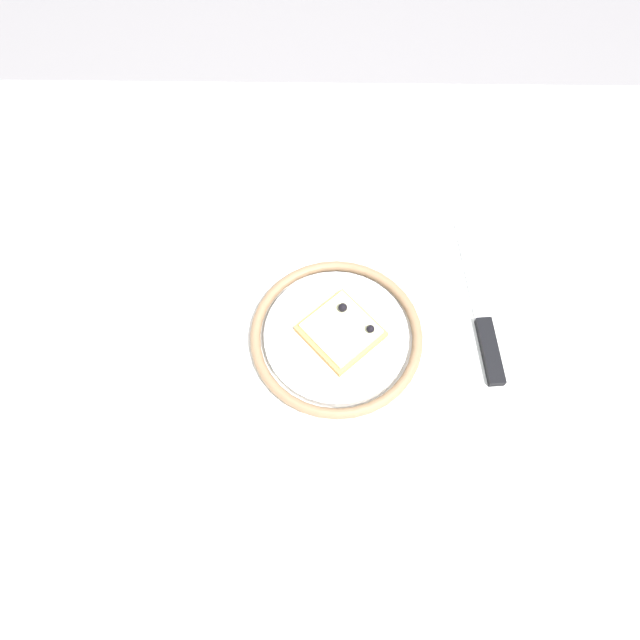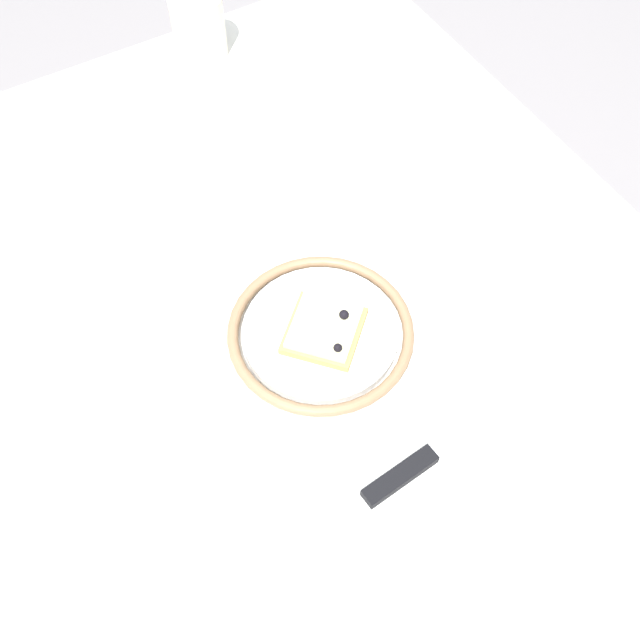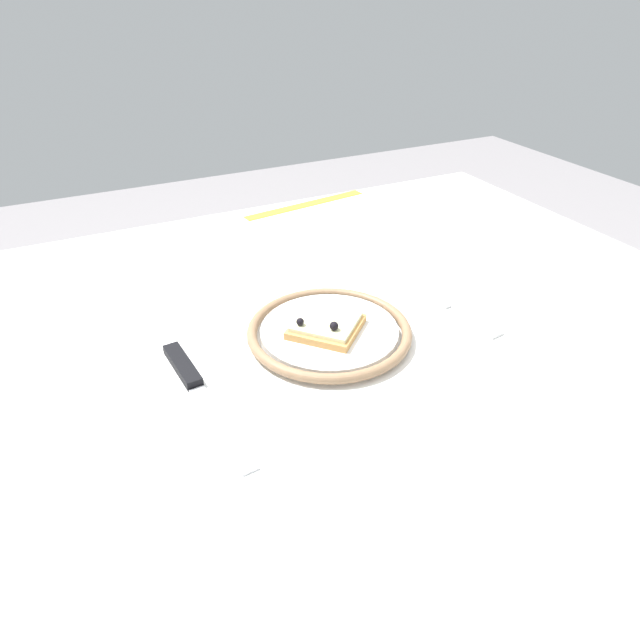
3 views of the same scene
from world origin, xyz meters
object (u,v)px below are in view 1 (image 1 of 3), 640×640
at_px(dining_table, 310,372).
at_px(pizza_slice_near, 341,330).
at_px(plate, 336,336).
at_px(knife, 484,327).
at_px(fork, 189,335).

xyz_separation_m(dining_table, pizza_slice_near, (0.04, 0.02, 0.10)).
distance_m(plate, pizza_slice_near, 0.01).
relative_size(dining_table, pizza_slice_near, 9.65).
xyz_separation_m(plate, knife, (0.19, 0.02, -0.00)).
bearing_deg(pizza_slice_near, dining_table, -155.10).
bearing_deg(plate, fork, 179.21).
distance_m(pizza_slice_near, knife, 0.19).
distance_m(dining_table, plate, 0.09).
bearing_deg(pizza_slice_near, plate, -164.14).
relative_size(plate, pizza_slice_near, 1.84).
xyz_separation_m(dining_table, fork, (-0.15, 0.02, 0.08)).
relative_size(plate, fork, 1.09).
xyz_separation_m(plate, pizza_slice_near, (0.01, 0.00, 0.01)).
height_order(dining_table, fork, fork).
height_order(plate, fork, plate).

